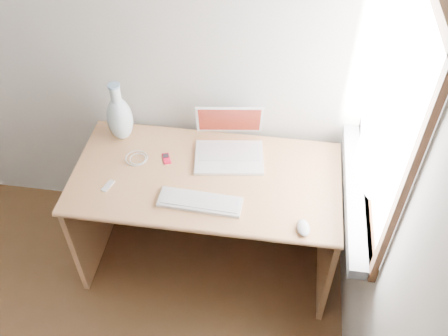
# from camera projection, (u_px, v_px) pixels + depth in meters

# --- Properties ---
(back_wall) EXTENTS (3.50, 0.04, 2.60)m
(back_wall) POSITION_uv_depth(u_px,v_px,m) (29.00, 20.00, 2.50)
(back_wall) COLOR silver
(back_wall) RESTS_ON floor
(window) EXTENTS (0.11, 0.99, 1.10)m
(window) POSITION_uv_depth(u_px,v_px,m) (385.00, 110.00, 2.03)
(window) COLOR white
(window) RESTS_ON right_wall
(desk) EXTENTS (1.37, 0.68, 0.72)m
(desk) POSITION_uv_depth(u_px,v_px,m) (210.00, 191.00, 2.74)
(desk) COLOR tan
(desk) RESTS_ON floor
(laptop) EXTENTS (0.39, 0.34, 0.24)m
(laptop) POSITION_uv_depth(u_px,v_px,m) (230.00, 145.00, 2.62)
(laptop) COLOR white
(laptop) RESTS_ON desk
(external_keyboard) EXTENTS (0.41, 0.14, 0.02)m
(external_keyboard) POSITION_uv_depth(u_px,v_px,m) (200.00, 202.00, 2.40)
(external_keyboard) COLOR white
(external_keyboard) RESTS_ON desk
(mouse) EXTENTS (0.08, 0.11, 0.03)m
(mouse) POSITION_uv_depth(u_px,v_px,m) (303.00, 228.00, 2.28)
(mouse) COLOR white
(mouse) RESTS_ON desk
(ipod) EXTENTS (0.07, 0.09, 0.01)m
(ipod) POSITION_uv_depth(u_px,v_px,m) (166.00, 159.00, 2.62)
(ipod) COLOR red
(ipod) RESTS_ON desk
(cable_coil) EXTENTS (0.12, 0.12, 0.01)m
(cable_coil) POSITION_uv_depth(u_px,v_px,m) (137.00, 158.00, 2.62)
(cable_coil) COLOR white
(cable_coil) RESTS_ON desk
(remote) EXTENTS (0.05, 0.09, 0.01)m
(remote) POSITION_uv_depth(u_px,v_px,m) (108.00, 186.00, 2.48)
(remote) COLOR white
(remote) RESTS_ON desk
(vase) EXTENTS (0.14, 0.14, 0.35)m
(vase) POSITION_uv_depth(u_px,v_px,m) (120.00, 117.00, 2.64)
(vase) COLOR white
(vase) RESTS_ON desk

